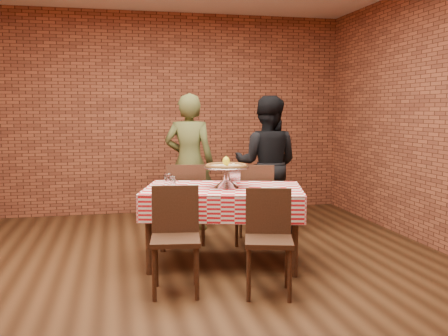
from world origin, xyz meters
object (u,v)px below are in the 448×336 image
Objects in this scene: chair_near_left at (175,242)px; chair_far_right at (255,203)px; diner_black at (267,164)px; pizza at (226,167)px; condiment_caddy at (234,175)px; water_glass_left at (172,183)px; table at (223,226)px; diner_olive at (189,162)px; chair_far_left at (186,203)px; pizza_stand at (226,177)px; water_glass_right at (168,180)px; chair_near_right at (269,244)px.

chair_near_left is 1.71m from chair_far_right.
diner_black reaches higher than chair_near_left.
diner_black reaches higher than pizza.
condiment_caddy is 0.18× the size of chair_near_left.
water_glass_left is 1.75m from diner_black.
table is 1.56m from diner_olive.
water_glass_left is 1.24m from chair_far_right.
chair_far_left is 0.54× the size of diner_black.
diner_black reaches higher than pizza_stand.
water_glass_left is at bearing 178.26° from table.
diner_olive reaches higher than pizza.
condiment_caddy reaches higher than water_glass_left.
table is 0.72m from water_glass_right.
pizza reaches higher than water_glass_right.
pizza is 0.55m from water_glass_left.
condiment_caddy reaches higher than water_glass_right.
diner_olive reaches higher than water_glass_left.
condiment_caddy is (0.18, 0.30, 0.46)m from table.
diner_olive is at bearing -32.05° from chair_far_right.
chair_near_left is at bearing 72.67° from chair_far_right.
diner_olive is (0.13, 0.62, 0.40)m from chair_far_left.
chair_near_left is at bearing -129.74° from pizza_stand.
pizza is 3.36× the size of water_glass_right.
pizza_stand is 0.11m from pizza.
chair_far_right reaches higher than chair_far_left.
condiment_caddy is 0.17× the size of chair_far_left.
pizza is 2.62× the size of condiment_caddy.
pizza is 0.94m from chair_far_right.
chair_near_left reaches higher than chair_near_right.
diner_black is (0.78, 1.18, -0.12)m from pizza.
chair_near_right is 0.94× the size of chair_far_right.
water_glass_right is at bearing 95.07° from chair_near_left.
chair_near_right is (0.74, -0.20, -0.01)m from chair_near_left.
pizza is at bearing 0.00° from pizza_stand.
pizza is at bearing 115.27° from chair_near_right.
water_glass_right is 0.99m from chair_near_left.
water_glass_left is 0.07× the size of diner_olive.
table is at bearing 112.46° from diner_olive.
water_glass_left is at bearing 52.90° from chair_far_right.
pizza_stand is at bearing -111.00° from condiment_caddy.
water_glass_left is 0.14× the size of chair_near_right.
chair_far_left reaches higher than water_glass_right.
diner_olive is 1.02× the size of diner_black.
pizza is 1.41m from diner_black.
table is 0.83m from chair_far_right.
chair_far_right is at bearing 31.77° from water_glass_left.
condiment_caddy is at bearing 67.66° from chair_far_right.
water_glass_right is 0.71m from condiment_caddy.
table is at bearing 114.89° from chair_far_left.
condiment_caddy is at bearing 122.21° from diner_olive.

